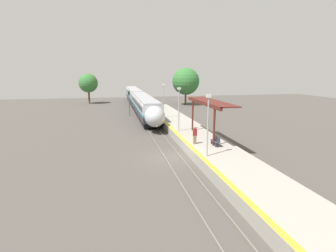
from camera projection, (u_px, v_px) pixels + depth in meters
The scene contains 14 objects.
ground_plane at pixel (172, 157), 24.15m from camera, with size 120.00×120.00×0.00m, color #4C4742.
rail_left at pixel (164, 157), 23.99m from camera, with size 0.08×90.00×0.15m, color slate.
rail_right at pixel (180, 156), 24.28m from camera, with size 0.08×90.00×0.15m, color slate.
train at pixel (139, 100), 53.82m from camera, with size 2.76×46.08×3.68m.
platform_right at pixel (211, 150), 24.81m from camera, with size 4.46×64.00×0.97m.
platform_bench at pixel (216, 141), 24.47m from camera, with size 0.44×1.43×0.89m.
person_waiting at pixel (195, 135), 24.99m from camera, with size 0.36×0.22×1.70m.
railway_signal at pixel (129, 100), 46.73m from camera, with size 0.28×0.28×4.47m.
lamppost_near at pixel (208, 121), 20.95m from camera, with size 0.36×0.20×5.04m.
lamppost_mid at pixel (179, 106), 30.04m from camera, with size 0.36×0.20×5.04m.
lamppost_far at pixel (163, 98), 39.12m from camera, with size 0.36×0.20×5.04m.
station_canopy at pixel (208, 104), 27.19m from camera, with size 2.02×9.72×3.83m.
background_tree_left at pixel (88, 83), 63.95m from camera, with size 4.59×4.59×7.35m.
background_tree_right at pixel (186, 81), 61.45m from camera, with size 6.33×6.33×8.73m.
Camera 1 is at (-5.09, -22.49, 7.75)m, focal length 28.00 mm.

